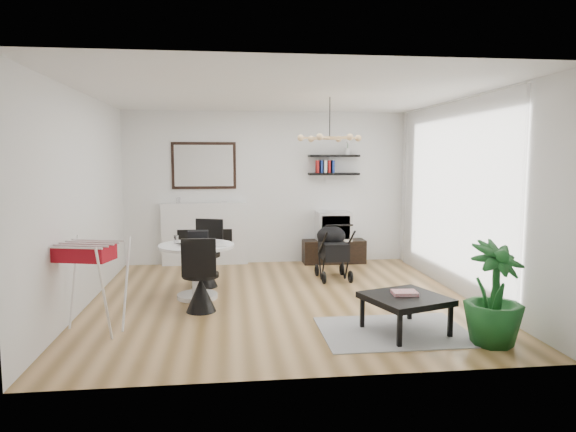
{
  "coord_description": "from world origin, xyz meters",
  "views": [
    {
      "loc": [
        -0.7,
        -6.66,
        1.87
      ],
      "look_at": [
        0.14,
        0.4,
        1.07
      ],
      "focal_mm": 32.0,
      "sensor_mm": 36.0,
      "label": 1
    }
  ],
  "objects": [
    {
      "name": "drying_rack",
      "position": [
        -2.18,
        -1.12,
        0.53
      ],
      "size": [
        0.81,
        0.77,
        1.0
      ],
      "rotation": [
        0.0,
        0.0,
        -0.26
      ],
      "color": "white",
      "rests_on": "floor"
    },
    {
      "name": "tv_console",
      "position": [
        1.2,
        2.3,
        0.21
      ],
      "size": [
        1.11,
        0.39,
        0.42
      ],
      "primitive_type": "cube",
      "color": "black",
      "rests_on": "floor"
    },
    {
      "name": "stroller",
      "position": [
        0.93,
        1.12,
        0.39
      ],
      "size": [
        0.48,
        0.77,
        0.92
      ],
      "rotation": [
        0.0,
        0.0,
        0.03
      ],
      "color": "black",
      "rests_on": "floor"
    },
    {
      "name": "magazines",
      "position": [
        1.2,
        -1.42,
        0.42
      ],
      "size": [
        0.28,
        0.22,
        0.04
      ],
      "primitive_type": "cube",
      "rotation": [
        0.0,
        0.0,
        -0.07
      ],
      "color": "#C13040",
      "rests_on": "coffee_table"
    },
    {
      "name": "shelf_lower",
      "position": [
        1.2,
        2.37,
        1.6
      ],
      "size": [
        0.9,
        0.25,
        0.04
      ],
      "primitive_type": "cube",
      "color": "black",
      "rests_on": "wall_back"
    },
    {
      "name": "rug",
      "position": [
        1.08,
        -1.44,
        0.01
      ],
      "size": [
        1.59,
        1.15,
        0.01
      ],
      "primitive_type": "cube",
      "color": "gray",
      "rests_on": "floor"
    },
    {
      "name": "wall_back",
      "position": [
        0.0,
        2.5,
        1.35
      ],
      "size": [
        5.0,
        0.0,
        5.0
      ],
      "primitive_type": "plane",
      "rotation": [
        1.57,
        0.0,
        0.0
      ],
      "color": "white",
      "rests_on": "floor"
    },
    {
      "name": "wall_right",
      "position": [
        2.5,
        0.0,
        1.35
      ],
      "size": [
        0.0,
        5.0,
        5.0
      ],
      "primitive_type": "plane",
      "rotation": [
        1.57,
        0.0,
        -1.57
      ],
      "color": "white",
      "rests_on": "floor"
    },
    {
      "name": "coffee_table",
      "position": [
        1.19,
        -1.47,
        0.36
      ],
      "size": [
        0.98,
        0.98,
        0.4
      ],
      "rotation": [
        0.0,
        0.0,
        0.33
      ],
      "color": "black",
      "rests_on": "rug"
    },
    {
      "name": "crt_tv",
      "position": [
        1.18,
        2.29,
        0.68
      ],
      "size": [
        0.59,
        0.52,
        0.52
      ],
      "color": "silver",
      "rests_on": "tv_console"
    },
    {
      "name": "ceiling",
      "position": [
        0.0,
        0.0,
        2.7
      ],
      "size": [
        5.0,
        5.0,
        0.0
      ],
      "primitive_type": "plane",
      "color": "white",
      "rests_on": "wall_back"
    },
    {
      "name": "shelf_upper",
      "position": [
        1.2,
        2.37,
        1.92
      ],
      "size": [
        0.9,
        0.25,
        0.04
      ],
      "primitive_type": "cube",
      "color": "black",
      "rests_on": "wall_back"
    },
    {
      "name": "wall_left",
      "position": [
        -2.5,
        0.0,
        1.35
      ],
      "size": [
        0.0,
        5.0,
        5.0
      ],
      "primitive_type": "plane",
      "rotation": [
        1.57,
        0.0,
        1.57
      ],
      "color": "white",
      "rests_on": "floor"
    },
    {
      "name": "floor",
      "position": [
        0.0,
        0.0,
        0.0
      ],
      "size": [
        5.0,
        5.0,
        0.0
      ],
      "primitive_type": "plane",
      "color": "brown",
      "rests_on": "ground"
    },
    {
      "name": "dining_table",
      "position": [
        -1.12,
        0.19,
        0.48
      ],
      "size": [
        1.0,
        1.0,
        0.73
      ],
      "color": "white",
      "rests_on": "floor"
    },
    {
      "name": "laptop",
      "position": [
        -1.2,
        0.17,
        0.74
      ],
      "size": [
        0.37,
        0.36,
        0.02
      ],
      "primitive_type": "imported",
      "rotation": [
        0.0,
        0.0,
        0.69
      ],
      "color": "black",
      "rests_on": "dining_table"
    },
    {
      "name": "fireplace",
      "position": [
        -1.1,
        2.42,
        0.69
      ],
      "size": [
        1.5,
        0.17,
        2.16
      ],
      "color": "white",
      "rests_on": "floor"
    },
    {
      "name": "chair_far",
      "position": [
        -1.04,
        0.83,
        0.31
      ],
      "size": [
        0.51,
        0.53,
        0.98
      ],
      "rotation": [
        0.0,
        0.0,
        -0.36
      ],
      "color": "black",
      "rests_on": "floor"
    },
    {
      "name": "pendant_lamp",
      "position": [
        0.7,
        0.3,
        2.15
      ],
      "size": [
        0.9,
        0.9,
        0.1
      ],
      "primitive_type": null,
      "color": "#E2B577",
      "rests_on": "ceiling"
    },
    {
      "name": "chair_near",
      "position": [
        -1.04,
        -0.45,
        0.3
      ],
      "size": [
        0.45,
        0.45,
        0.94
      ],
      "rotation": [
        0.0,
        0.0,
        3.11
      ],
      "color": "black",
      "rests_on": "floor"
    },
    {
      "name": "sheer_curtain",
      "position": [
        2.4,
        0.2,
        1.35
      ],
      "size": [
        0.04,
        3.6,
        2.6
      ],
      "primitive_type": "cube",
      "color": "white",
      "rests_on": "wall_right"
    },
    {
      "name": "newspaper",
      "position": [
        -0.92,
        0.04,
        0.74
      ],
      "size": [
        0.4,
        0.37,
        0.01
      ],
      "primitive_type": "cube",
      "rotation": [
        0.0,
        0.0,
        0.33
      ],
      "color": "silver",
      "rests_on": "dining_table"
    },
    {
      "name": "black_bag",
      "position": [
        -1.1,
        0.36,
        0.81
      ],
      "size": [
        0.27,
        0.17,
        0.16
      ],
      "primitive_type": "cube",
      "rotation": [
        0.0,
        0.0,
        -0.02
      ],
      "color": "black",
      "rests_on": "dining_table"
    },
    {
      "name": "potted_plant",
      "position": [
        1.95,
        -1.91,
        0.52
      ],
      "size": [
        0.75,
        0.75,
        1.05
      ],
      "primitive_type": "imported",
      "rotation": [
        0.0,
        0.0,
        0.36
      ],
      "color": "#164E1C",
      "rests_on": "floor"
    },
    {
      "name": "drinking_glass",
      "position": [
        -1.39,
        0.32,
        0.79
      ],
      "size": [
        0.06,
        0.06,
        0.11
      ],
      "primitive_type": "cylinder",
      "color": "white",
      "rests_on": "dining_table"
    }
  ]
}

